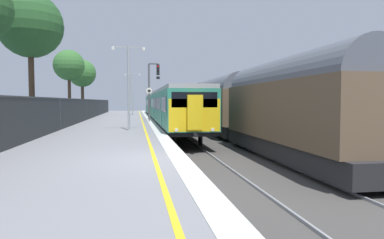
% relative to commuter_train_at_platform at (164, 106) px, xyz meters
% --- Properties ---
extents(ground, '(17.40, 110.00, 1.21)m').
position_rel_commuter_train_at_platform_xyz_m(ground, '(0.55, -26.64, -1.88)').
color(ground, gray).
extents(commuter_train_at_platform, '(2.83, 39.29, 3.81)m').
position_rel_commuter_train_at_platform_xyz_m(commuter_train_at_platform, '(0.00, 0.00, 0.00)').
color(commuter_train_at_platform, '#2D846B').
rests_on(commuter_train_at_platform, ground).
extents(freight_train_adjacent_track, '(2.60, 53.55, 4.70)m').
position_rel_commuter_train_at_platform_xyz_m(freight_train_adjacent_track, '(4.00, -1.71, 0.31)').
color(freight_train_adjacent_track, '#232326').
rests_on(freight_train_adjacent_track, ground).
extents(signal_gantry, '(1.10, 0.24, 5.32)m').
position_rel_commuter_train_at_platform_xyz_m(signal_gantry, '(-1.48, -3.89, 2.04)').
color(signal_gantry, '#47474C').
rests_on(signal_gantry, ground).
extents(speed_limit_sign, '(0.59, 0.08, 2.94)m').
position_rel_commuter_train_at_platform_xyz_m(speed_limit_sign, '(-1.85, -6.82, 0.60)').
color(speed_limit_sign, '#59595B').
rests_on(speed_limit_sign, ground).
extents(platform_lamp_mid, '(2.00, 0.20, 5.07)m').
position_rel_commuter_train_at_platform_xyz_m(platform_lamp_mid, '(-3.41, -15.74, 1.76)').
color(platform_lamp_mid, '#93999E').
rests_on(platform_lamp_mid, ground).
extents(platform_lamp_far, '(2.00, 0.20, 5.35)m').
position_rel_commuter_train_at_platform_xyz_m(platform_lamp_far, '(-3.41, 8.42, 1.91)').
color(platform_lamp_far, '#93999E').
rests_on(platform_lamp_far, ground).
extents(background_tree_left, '(4.16, 4.16, 8.72)m').
position_rel_commuter_train_at_platform_xyz_m(background_tree_left, '(-9.66, -12.94, 5.25)').
color(background_tree_left, '#473323').
rests_on(background_tree_left, ground).
extents(background_tree_centre, '(3.62, 3.62, 7.27)m').
position_rel_commuter_train_at_platform_xyz_m(background_tree_centre, '(-10.07, 11.28, 4.09)').
color(background_tree_centre, '#473323').
rests_on(background_tree_centre, ground).
extents(background_tree_right, '(3.55, 3.55, 7.71)m').
position_rel_commuter_train_at_platform_xyz_m(background_tree_right, '(-10.57, 5.38, 4.50)').
color(background_tree_right, '#473323').
rests_on(background_tree_right, ground).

